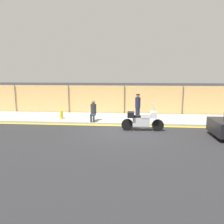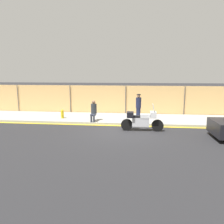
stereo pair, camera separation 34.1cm
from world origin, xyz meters
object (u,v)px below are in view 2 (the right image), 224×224
officer_standing (138,106)px  motorcycle (142,120)px  fire_hydrant (62,114)px  person_seated_on_curb (94,110)px

officer_standing → motorcycle: bearing=-86.5°
fire_hydrant → officer_standing: bearing=6.7°
motorcycle → person_seated_on_curb: size_ratio=1.77×
motorcycle → person_seated_on_curb: motorcycle is taller
motorcycle → officer_standing: 2.78m
person_seated_on_curb → motorcycle: bearing=-27.8°
motorcycle → fire_hydrant: size_ratio=3.93×
motorcycle → officer_standing: bearing=93.1°
fire_hydrant → person_seated_on_curb: bearing=-14.6°
motorcycle → officer_standing: officer_standing is taller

